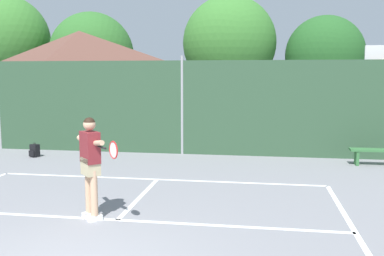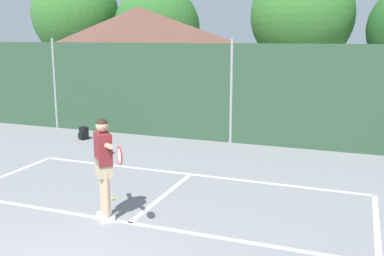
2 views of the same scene
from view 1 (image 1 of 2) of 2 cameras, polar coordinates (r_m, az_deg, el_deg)
name	(u,v)px [view 1 (image 1 of 2)]	position (r m, az deg, el deg)	size (l,w,h in m)	color
chainlink_fence	(182,108)	(13.92, -1.32, 2.73)	(26.09, 0.09, 3.19)	#2D4C33
basketball_hoop	(377,83)	(15.55, 23.45, 5.51)	(0.90, 0.67, 3.55)	yellow
clubhouse_building	(81,81)	(19.47, -14.62, 6.10)	(7.04, 5.42, 4.46)	silver
treeline_backdrop	(178,48)	(22.94, -1.84, 10.54)	(28.34, 4.50, 6.98)	brown
tennis_player	(91,159)	(7.85, -13.32, -4.03)	(1.12, 0.99, 1.85)	silver
tennis_ball	(91,202)	(9.06, -13.35, -9.54)	(0.07, 0.07, 0.07)	#CCE033
backpack_black	(35,151)	(14.46, -20.23, -2.87)	(0.33, 0.32, 0.46)	black
courtside_bench	(379,153)	(13.36, 23.63, -3.11)	(1.60, 0.36, 0.48)	#336B38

